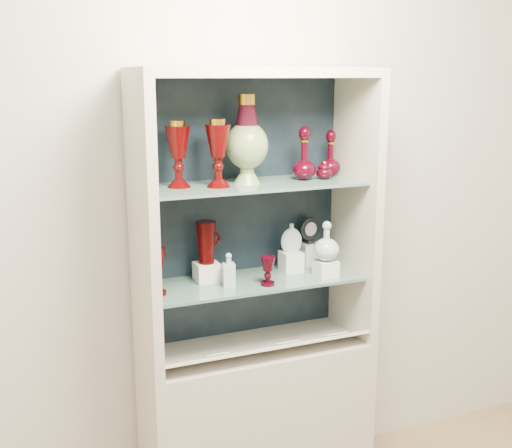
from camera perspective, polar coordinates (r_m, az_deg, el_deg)
name	(u,v)px	position (r m, az deg, el deg)	size (l,w,h in m)	color
wall_back	(237,192)	(2.87, -1.69, 2.86)	(3.50, 0.02, 2.80)	beige
cabinet_base	(256,423)	(3.04, 0.00, -17.25)	(1.00, 0.40, 0.75)	#BFB5A1
cabinet_back_panel	(240,210)	(2.86, -1.46, 1.28)	(0.98, 0.02, 1.15)	black
cabinet_side_left	(143,228)	(2.55, -10.03, -0.39)	(0.04, 0.40, 1.15)	#BFB5A1
cabinet_side_right	(355,209)	(2.90, 8.79, 1.30)	(0.04, 0.40, 1.15)	#BFB5A1
cabinet_top_cap	(256,73)	(2.62, 0.00, 13.32)	(1.00, 0.40, 0.04)	#BFB5A1
shelf_lower	(254,281)	(2.78, -0.16, -5.06)	(0.92, 0.34, 0.01)	slate
shelf_upper	(254,185)	(2.68, -0.16, 3.51)	(0.92, 0.34, 0.01)	slate
label_ledge	(266,349)	(2.76, 0.89, -11.05)	(0.92, 0.18, 0.01)	#BFB5A1
label_card_0	(334,334)	(2.89, 6.92, -9.69)	(0.10, 0.07, 0.00)	white
label_card_1	(285,342)	(2.79, 2.59, -10.48)	(0.10, 0.07, 0.00)	white
label_card_2	(216,354)	(2.68, -3.57, -11.49)	(0.10, 0.07, 0.00)	white
pedestal_lamp_left	(178,154)	(2.58, -6.93, 6.18)	(0.10, 0.10, 0.27)	#410201
pedestal_lamp_right	(218,153)	(2.58, -3.39, 6.30)	(0.10, 0.10, 0.27)	#410201
enamel_urn	(247,139)	(2.66, -0.81, 7.54)	(0.18, 0.18, 0.36)	#094C14
ruby_decanter_a	(304,150)	(2.76, 4.31, 6.58)	(0.10, 0.10, 0.26)	#3C010E
ruby_decanter_b	(330,152)	(2.87, 6.64, 6.39)	(0.09, 0.09, 0.22)	#3C010E
lidded_bowl	(324,170)	(2.80, 6.08, 4.81)	(0.07, 0.07, 0.08)	#3C010E
cobalt_goblet	(150,268)	(2.67, -9.38, -3.85)	(0.08, 0.08, 0.18)	#071142
ruby_goblet_tall	(156,272)	(2.59, -8.89, -4.21)	(0.08, 0.08, 0.19)	#410201
ruby_goblet_small	(268,271)	(2.69, 1.05, -4.19)	(0.06, 0.06, 0.12)	#3C010E
riser_ruby_pitcher	(207,272)	(2.75, -4.40, -4.26)	(0.10, 0.10, 0.08)	silver
ruby_pitcher	(206,242)	(2.72, -4.45, -1.64)	(0.14, 0.09, 0.18)	#410201
clear_square_bottle	(229,270)	(2.67, -2.44, -4.08)	(0.05, 0.05, 0.14)	#A0B5BD
riser_flat_flask	(291,261)	(2.89, 3.14, -3.33)	(0.09, 0.09, 0.09)	silver
flat_flask	(291,237)	(2.86, 3.17, -1.19)	(0.09, 0.04, 0.13)	silver
riser_clear_round_decanter	(326,268)	(2.83, 6.23, -3.94)	(0.09, 0.09, 0.07)	silver
clear_round_decanter	(327,242)	(2.80, 6.29, -1.61)	(0.11, 0.11, 0.17)	#A0B5BD
riser_cameo_medallion	(309,254)	(2.99, 4.77, -2.65)	(0.08, 0.08, 0.10)	silver
cameo_medallion	(310,230)	(2.97, 4.82, -0.55)	(0.11, 0.04, 0.13)	black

